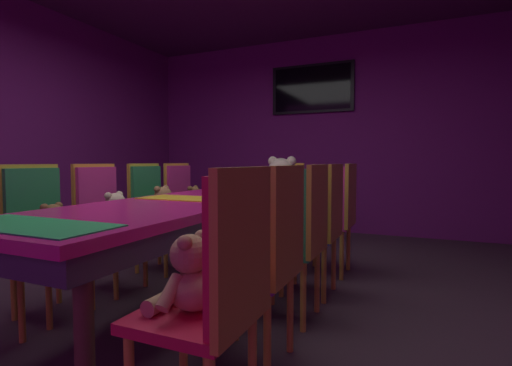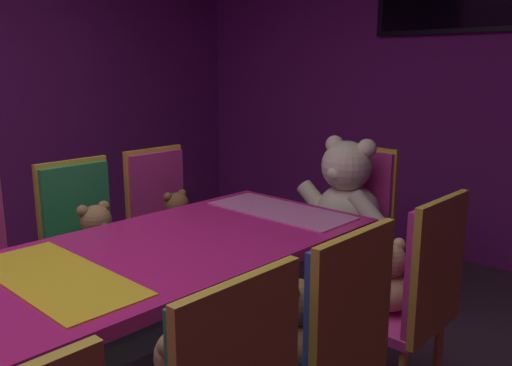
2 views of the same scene
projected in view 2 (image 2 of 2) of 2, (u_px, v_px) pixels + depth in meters
name	position (u px, v px, depth m)	size (l,w,h in m)	color
wall_back	(452.00, 76.00, 4.01)	(5.20, 0.12, 2.80)	#721E72
banquet_table	(58.00, 300.00, 1.89)	(0.90, 2.86, 0.75)	#C61E72
chair_left_3	(83.00, 233.00, 2.84)	(0.42, 0.41, 0.98)	#268C4C
teddy_left_3	(98.00, 239.00, 2.74)	(0.27, 0.34, 0.33)	#9E7247
chair_left_4	(163.00, 212.00, 3.24)	(0.42, 0.41, 0.98)	#CC338C
teddy_left_4	(178.00, 219.00, 3.15)	(0.24, 0.31, 0.29)	brown
chair_right_3	(331.00, 342.00, 1.72)	(0.42, 0.41, 0.98)	#2D47B2
teddy_right_3	(296.00, 327.00, 1.82)	(0.26, 0.34, 0.32)	brown
chair_right_4	(418.00, 289.00, 2.13)	(0.42, 0.41, 0.98)	#CC338C
teddy_right_4	(386.00, 280.00, 2.23)	(0.25, 0.33, 0.31)	tan
throne_chair	(359.00, 209.00, 3.31)	(0.41, 0.42, 0.98)	#CC338C
king_teddy_bear	(345.00, 196.00, 3.16)	(0.64, 0.49, 0.60)	beige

